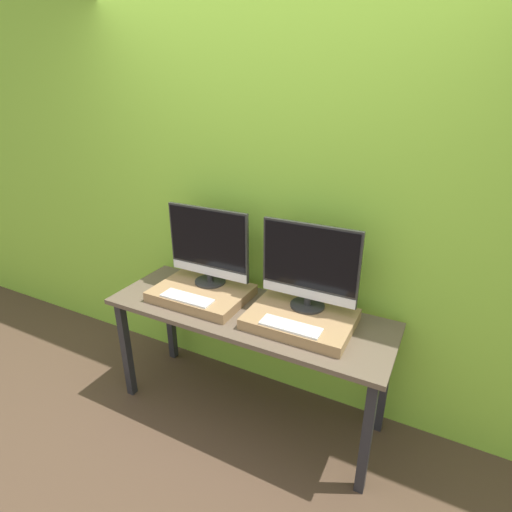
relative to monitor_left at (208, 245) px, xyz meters
name	(u,v)px	position (x,y,z in m)	size (l,w,h in m)	color
ground_plane	(225,441)	(0.33, -0.41, -1.08)	(12.00, 12.00, 0.00)	#4C3828
wall_back	(274,209)	(0.33, 0.25, 0.22)	(8.00, 0.04, 2.60)	#8CC638
workbench	(247,324)	(0.33, -0.11, -0.41)	(1.73, 0.59, 0.76)	brown
wooden_riser_left	(202,293)	(0.00, -0.10, -0.29)	(0.58, 0.42, 0.06)	#99754C
monitor_left	(208,245)	(0.00, 0.00, 0.00)	(0.56, 0.20, 0.50)	#282828
keyboard_left	(187,298)	(0.00, -0.25, -0.25)	(0.33, 0.11, 0.01)	silver
wooden_riser_right	(301,319)	(0.67, -0.10, -0.29)	(0.58, 0.42, 0.06)	#99754C
monitor_right	(310,266)	(0.67, 0.00, 0.00)	(0.56, 0.20, 0.50)	#282828
keyboard_right	(291,326)	(0.67, -0.25, -0.25)	(0.33, 0.11, 0.01)	silver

